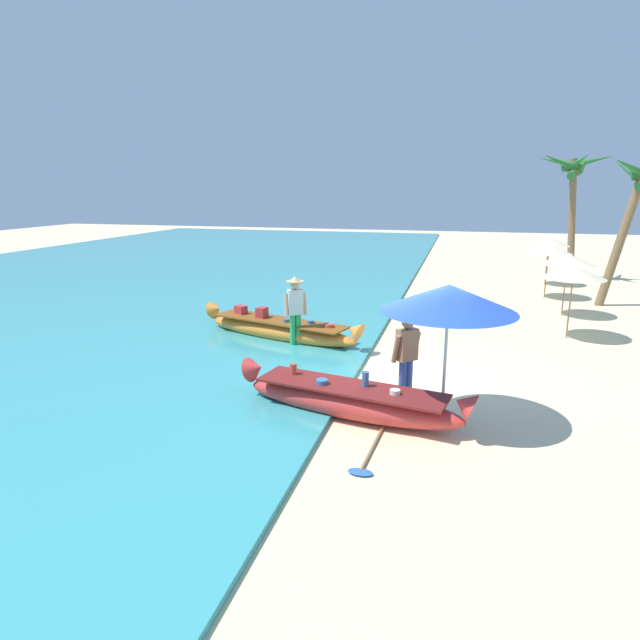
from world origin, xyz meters
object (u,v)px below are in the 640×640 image
person_vendor_hatted (295,307)px  person_tourist_customer (406,356)px  boat_red_foreground (350,400)px  patio_umbrella_large (449,299)px  boat_orange_midground (280,329)px  palm_tree_leaning_seaward (572,177)px  paddle (368,456)px  palm_tree_tall_inland (640,187)px

person_vendor_hatted → person_tourist_customer: size_ratio=1.08×
boat_red_foreground → patio_umbrella_large: bearing=8.6°
person_vendor_hatted → person_tourist_customer: (2.99, -2.87, -0.10)m
boat_orange_midground → person_tourist_customer: bearing=-43.5°
boat_orange_midground → palm_tree_leaning_seaward: 15.19m
person_tourist_customer → palm_tree_leaning_seaward: (4.99, 15.30, 3.31)m
person_vendor_hatted → boat_red_foreground: bearing=-59.6°
palm_tree_leaning_seaward → paddle: bearing=-106.9°
person_tourist_customer → paddle: size_ratio=1.05×
boat_orange_midground → palm_tree_tall_inland: bearing=35.0°
boat_orange_midground → person_vendor_hatted: (0.61, -0.54, 0.74)m
patio_umbrella_large → paddle: (-0.98, -1.60, -2.10)m
boat_orange_midground → paddle: 6.46m
paddle → boat_orange_midground: bearing=120.8°
patio_umbrella_large → palm_tree_leaning_seaward: palm_tree_leaning_seaward is taller
person_vendor_hatted → person_tourist_customer: bearing=-43.8°
boat_red_foreground → person_vendor_hatted: person_vendor_hatted is taller
paddle → palm_tree_leaning_seaward: bearing=73.1°
boat_red_foreground → palm_tree_leaning_seaward: bearing=70.0°
boat_orange_midground → person_vendor_hatted: person_vendor_hatted is taller
person_vendor_hatted → palm_tree_tall_inland: 12.08m
palm_tree_tall_inland → palm_tree_leaning_seaward: palm_tree_leaning_seaward is taller
boat_red_foreground → patio_umbrella_large: patio_umbrella_large is taller
boat_red_foreground → palm_tree_leaning_seaward: palm_tree_leaning_seaward is taller
patio_umbrella_large → palm_tree_leaning_seaward: (4.30, 15.84, 2.13)m
person_tourist_customer → person_vendor_hatted: bearing=136.2°
boat_orange_midground → palm_tree_leaning_seaward: palm_tree_leaning_seaward is taller
person_vendor_hatted → patio_umbrella_large: 5.13m
boat_orange_midground → patio_umbrella_large: bearing=-42.6°
person_tourist_customer → patio_umbrella_large: 1.47m
patio_umbrella_large → palm_tree_tall_inland: 12.21m
person_vendor_hatted → person_tourist_customer: person_vendor_hatted is taller
patio_umbrella_large → boat_orange_midground: bearing=137.4°
boat_orange_midground → boat_red_foreground: bearing=-56.7°
person_tourist_customer → palm_tree_tall_inland: size_ratio=0.34×
boat_red_foreground → palm_tree_leaning_seaward: (5.84, 16.07, 3.95)m
palm_tree_tall_inland → paddle: palm_tree_tall_inland is taller
palm_tree_tall_inland → paddle: size_ratio=3.10×
person_vendor_hatted → palm_tree_leaning_seaward: palm_tree_leaning_seaward is taller
boat_red_foreground → paddle: (0.56, -1.36, -0.28)m
boat_orange_midground → person_vendor_hatted: bearing=-41.6°
person_tourist_customer → patio_umbrella_large: patio_umbrella_large is taller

